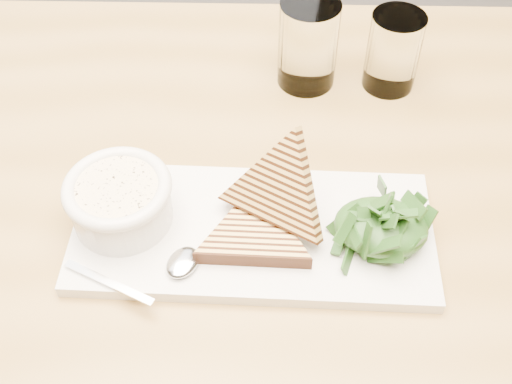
# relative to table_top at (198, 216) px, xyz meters

# --- Properties ---
(floor) EXTENTS (6.00, 6.00, 0.00)m
(floor) POSITION_rel_table_top_xyz_m (-0.10, 0.11, -0.72)
(floor) COLOR slate
(floor) RESTS_ON ground
(table_top) EXTENTS (1.29, 0.95, 0.04)m
(table_top) POSITION_rel_table_top_xyz_m (0.00, 0.00, 0.00)
(table_top) COLOR olive
(table_top) RESTS_ON ground
(platter) EXTENTS (0.40, 0.21, 0.02)m
(platter) POSITION_rel_table_top_xyz_m (0.07, -0.03, 0.03)
(platter) COLOR white
(platter) RESTS_ON table_top
(soup_bowl) EXTENTS (0.10, 0.10, 0.04)m
(soup_bowl) POSITION_rel_table_top_xyz_m (-0.07, -0.04, 0.06)
(soup_bowl) COLOR white
(soup_bowl) RESTS_ON platter
(soup) EXTENTS (0.09, 0.09, 0.01)m
(soup) POSITION_rel_table_top_xyz_m (-0.07, -0.04, 0.08)
(soup) COLOR beige
(soup) RESTS_ON soup_bowl
(bowl_rim) EXTENTS (0.11, 0.11, 0.01)m
(bowl_rim) POSITION_rel_table_top_xyz_m (-0.07, -0.04, 0.08)
(bowl_rim) COLOR white
(bowl_rim) RESTS_ON soup_bowl
(sandwich_flat) EXTENTS (0.15, 0.15, 0.02)m
(sandwich_flat) POSITION_rel_table_top_xyz_m (0.07, -0.05, 0.04)
(sandwich_flat) COLOR tan
(sandwich_flat) RESTS_ON platter
(sandwich_lean) EXTENTS (0.18, 0.18, 0.16)m
(sandwich_lean) POSITION_rel_table_top_xyz_m (0.09, -0.02, 0.08)
(sandwich_lean) COLOR tan
(sandwich_lean) RESTS_ON sandwich_flat
(salad_base) EXTENTS (0.10, 0.08, 0.04)m
(salad_base) POSITION_rel_table_top_xyz_m (0.20, -0.03, 0.05)
(salad_base) COLOR black
(salad_base) RESTS_ON platter
(arugula_pile) EXTENTS (0.11, 0.10, 0.05)m
(arugula_pile) POSITION_rel_table_top_xyz_m (0.20, -0.03, 0.06)
(arugula_pile) COLOR #386A24
(arugula_pile) RESTS_ON platter
(spoon_bowl) EXTENTS (0.04, 0.05, 0.01)m
(spoon_bowl) POSITION_rel_table_top_xyz_m (0.01, -0.09, 0.04)
(spoon_bowl) COLOR silver
(spoon_bowl) RESTS_ON platter
(spoon_handle) EXTENTS (0.10, 0.04, 0.00)m
(spoon_handle) POSITION_rel_table_top_xyz_m (-0.06, -0.13, 0.04)
(spoon_handle) COLOR silver
(spoon_handle) RESTS_ON platter
(glass_near) EXTENTS (0.08, 0.08, 0.12)m
(glass_near) POSITION_rel_table_top_xyz_m (0.10, 0.24, 0.08)
(glass_near) COLOR white
(glass_near) RESTS_ON table_top
(glass_far) EXTENTS (0.07, 0.07, 0.10)m
(glass_far) POSITION_rel_table_top_xyz_m (0.20, 0.25, 0.07)
(glass_far) COLOR white
(glass_far) RESTS_ON table_top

